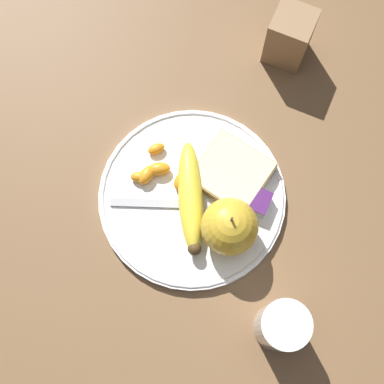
{
  "coord_description": "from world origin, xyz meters",
  "views": [
    {
      "loc": [
        -0.09,
        0.2,
        0.77
      ],
      "look_at": [
        0.0,
        0.0,
        0.03
      ],
      "focal_mm": 50.0,
      "sensor_mm": 36.0,
      "label": 1
    }
  ],
  "objects_px": {
    "apple": "(230,227)",
    "condiment_caddy": "(290,37)",
    "fork": "(189,205)",
    "juice_glass": "(281,326)",
    "bread_slice": "(232,173)",
    "plate": "(192,197)",
    "jam_packet": "(254,200)",
    "banana": "(192,198)"
  },
  "relations": [
    {
      "from": "fork",
      "to": "jam_packet",
      "type": "xyz_separation_m",
      "value": [
        -0.09,
        -0.04,
        0.01
      ]
    },
    {
      "from": "juice_glass",
      "to": "bread_slice",
      "type": "relative_size",
      "value": 0.78
    },
    {
      "from": "banana",
      "to": "bread_slice",
      "type": "height_order",
      "value": "banana"
    },
    {
      "from": "jam_packet",
      "to": "juice_glass",
      "type": "bearing_deg",
      "value": 122.33
    },
    {
      "from": "juice_glass",
      "to": "fork",
      "type": "xyz_separation_m",
      "value": [
        0.18,
        -0.11,
        -0.03
      ]
    },
    {
      "from": "fork",
      "to": "condiment_caddy",
      "type": "distance_m",
      "value": 0.31
    },
    {
      "from": "plate",
      "to": "juice_glass",
      "type": "xyz_separation_m",
      "value": [
        -0.18,
        0.13,
        0.03
      ]
    },
    {
      "from": "plate",
      "to": "juice_glass",
      "type": "height_order",
      "value": "juice_glass"
    },
    {
      "from": "plate",
      "to": "banana",
      "type": "xyz_separation_m",
      "value": [
        -0.0,
        0.01,
        0.02
      ]
    },
    {
      "from": "bread_slice",
      "to": "jam_packet",
      "type": "relative_size",
      "value": 2.61
    },
    {
      "from": "plate",
      "to": "bread_slice",
      "type": "height_order",
      "value": "bread_slice"
    },
    {
      "from": "bread_slice",
      "to": "apple",
      "type": "bearing_deg",
      "value": 108.61
    },
    {
      "from": "apple",
      "to": "bread_slice",
      "type": "height_order",
      "value": "apple"
    },
    {
      "from": "plate",
      "to": "fork",
      "type": "distance_m",
      "value": 0.02
    },
    {
      "from": "plate",
      "to": "condiment_caddy",
      "type": "distance_m",
      "value": 0.29
    },
    {
      "from": "plate",
      "to": "condiment_caddy",
      "type": "bearing_deg",
      "value": -97.85
    },
    {
      "from": "condiment_caddy",
      "to": "apple",
      "type": "bearing_deg",
      "value": 95.45
    },
    {
      "from": "jam_packet",
      "to": "apple",
      "type": "bearing_deg",
      "value": 73.29
    },
    {
      "from": "juice_glass",
      "to": "jam_packet",
      "type": "relative_size",
      "value": 2.02
    },
    {
      "from": "jam_packet",
      "to": "bread_slice",
      "type": "bearing_deg",
      "value": -29.16
    },
    {
      "from": "plate",
      "to": "fork",
      "type": "relative_size",
      "value": 1.48
    },
    {
      "from": "apple",
      "to": "condiment_caddy",
      "type": "bearing_deg",
      "value": -84.55
    },
    {
      "from": "juice_glass",
      "to": "banana",
      "type": "distance_m",
      "value": 0.22
    },
    {
      "from": "banana",
      "to": "fork",
      "type": "xyz_separation_m",
      "value": [
        0.0,
        0.01,
        -0.02
      ]
    },
    {
      "from": "plate",
      "to": "fork",
      "type": "xyz_separation_m",
      "value": [
        -0.0,
        0.01,
        0.01
      ]
    },
    {
      "from": "condiment_caddy",
      "to": "fork",
      "type": "bearing_deg",
      "value": 82.73
    },
    {
      "from": "apple",
      "to": "banana",
      "type": "xyz_separation_m",
      "value": [
        0.07,
        -0.02,
        -0.02
      ]
    },
    {
      "from": "apple",
      "to": "fork",
      "type": "relative_size",
      "value": 0.48
    },
    {
      "from": "plate",
      "to": "bread_slice",
      "type": "distance_m",
      "value": 0.07
    },
    {
      "from": "apple",
      "to": "fork",
      "type": "distance_m",
      "value": 0.08
    },
    {
      "from": "condiment_caddy",
      "to": "plate",
      "type": "bearing_deg",
      "value": 82.15
    },
    {
      "from": "banana",
      "to": "juice_glass",
      "type": "bearing_deg",
      "value": 146.99
    },
    {
      "from": "plate",
      "to": "juice_glass",
      "type": "bearing_deg",
      "value": 145.74
    },
    {
      "from": "juice_glass",
      "to": "apple",
      "type": "bearing_deg",
      "value": -39.7
    },
    {
      "from": "jam_packet",
      "to": "banana",
      "type": "bearing_deg",
      "value": 22.62
    },
    {
      "from": "plate",
      "to": "bread_slice",
      "type": "bearing_deg",
      "value": -128.28
    },
    {
      "from": "juice_glass",
      "to": "condiment_caddy",
      "type": "distance_m",
      "value": 0.44
    },
    {
      "from": "plate",
      "to": "apple",
      "type": "relative_size",
      "value": 3.1
    },
    {
      "from": "juice_glass",
      "to": "bread_slice",
      "type": "xyz_separation_m",
      "value": [
        0.14,
        -0.18,
        -0.02
      ]
    },
    {
      "from": "apple",
      "to": "bread_slice",
      "type": "distance_m",
      "value": 0.09
    },
    {
      "from": "juice_glass",
      "to": "condiment_caddy",
      "type": "xyz_separation_m",
      "value": [
        0.14,
        -0.41,
        0.0
      ]
    },
    {
      "from": "bread_slice",
      "to": "fork",
      "type": "height_order",
      "value": "bread_slice"
    }
  ]
}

